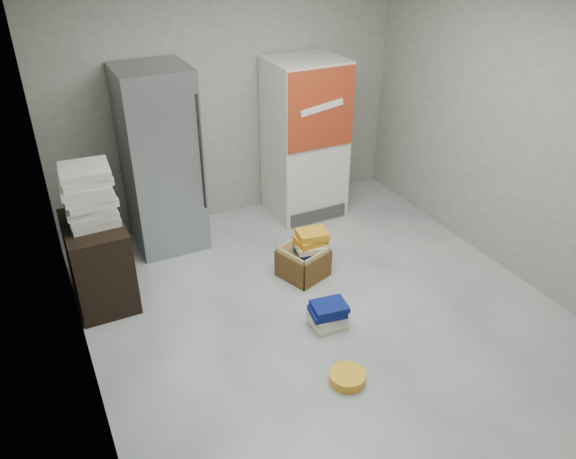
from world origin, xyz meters
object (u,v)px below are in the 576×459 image
(steel_fridge, at_px, (161,161))
(phonebook_stack_main, at_px, (311,250))
(coke_cooler, at_px, (305,139))
(cardboard_box, at_px, (303,264))
(wood_shelf, at_px, (99,261))

(steel_fridge, xyz_separation_m, phonebook_stack_main, (1.12, -1.16, -0.74))
(steel_fridge, bearing_deg, coke_cooler, -0.18)
(phonebook_stack_main, height_order, cardboard_box, phonebook_stack_main)
(coke_cooler, xyz_separation_m, phonebook_stack_main, (-0.53, -1.15, -0.69))
(wood_shelf, relative_size, phonebook_stack_main, 1.86)
(coke_cooler, relative_size, cardboard_box, 3.52)
(steel_fridge, xyz_separation_m, coke_cooler, (1.65, -0.01, -0.05))
(wood_shelf, bearing_deg, cardboard_box, -15.31)
(steel_fridge, bearing_deg, cardboard_box, -50.97)
(coke_cooler, xyz_separation_m, wood_shelf, (-2.48, -0.72, -0.50))
(steel_fridge, distance_m, phonebook_stack_main, 1.77)
(steel_fridge, height_order, cardboard_box, steel_fridge)
(steel_fridge, distance_m, cardboard_box, 1.78)
(coke_cooler, relative_size, phonebook_stack_main, 4.19)
(steel_fridge, relative_size, phonebook_stack_main, 4.42)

